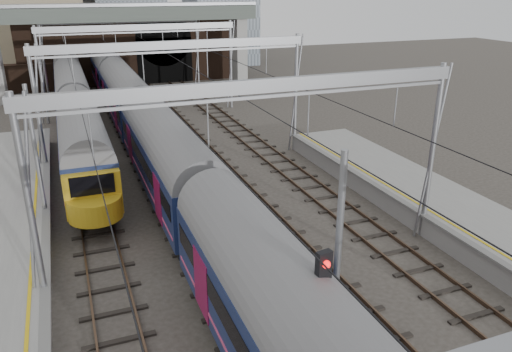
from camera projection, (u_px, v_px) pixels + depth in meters
name	position (u px, v px, depth m)	size (l,w,h in m)	color
tracks	(212.00, 203.00, 26.82)	(14.40, 80.00, 0.22)	#4C3828
overhead_line	(178.00, 63.00, 30.10)	(16.80, 80.00, 8.00)	gray
retaining_wall	(132.00, 46.00, 57.86)	(28.00, 2.75, 9.00)	black
overbridge	(124.00, 23.00, 51.17)	(28.00, 3.00, 9.25)	gray
train_main	(143.00, 122.00, 33.20)	(2.78, 64.19, 4.78)	black
train_second	(72.00, 93.00, 42.25)	(2.62, 45.55, 4.57)	black
signal_near_centre	(318.00, 322.00, 12.17)	(0.40, 0.48, 5.35)	black
equip_cover_a	(246.00, 311.00, 17.95)	(0.72, 0.51, 0.09)	#1749B0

